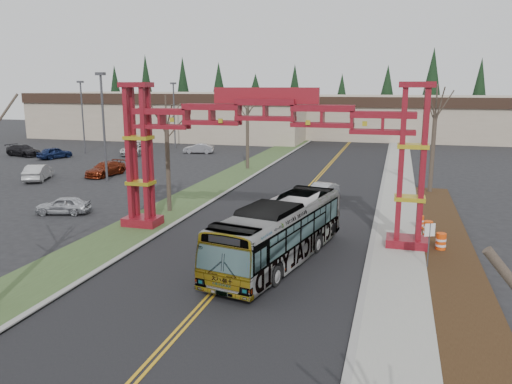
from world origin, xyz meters
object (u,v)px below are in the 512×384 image
(light_pole_mid, at_px, (82,112))
(light_pole_far, at_px, (174,111))
(bare_tree_right_far, at_px, (435,114))
(barrel_north, at_px, (420,223))
(transit_bus, at_px, (279,232))
(gateway_arch, at_px, (265,135))
(parked_car_far_a, at_px, (199,148))
(parked_car_far_b, at_px, (134,149))
(barrel_south, at_px, (441,242))
(light_pole_near, at_px, (103,119))
(barrel_mid, at_px, (428,229))
(parked_car_mid_b, at_px, (55,153))
(street_sign, at_px, (429,237))
(parked_car_near_a, at_px, (63,205))
(retail_building_west, at_px, (179,114))
(bare_tree_median_mid, at_px, (166,126))
(silver_sedan, at_px, (321,192))
(parked_car_near_b, at_px, (38,172))
(parked_car_mid_a, at_px, (106,169))
(parked_car_far_c, at_px, (23,150))
(retail_building_east, at_px, (416,117))
(bare_tree_median_far, at_px, (247,110))

(light_pole_mid, bearing_deg, light_pole_far, 42.51)
(bare_tree_right_far, distance_m, barrel_north, 13.03)
(transit_bus, height_order, bare_tree_right_far, bare_tree_right_far)
(gateway_arch, distance_m, parked_car_far_a, 38.08)
(parked_car_far_b, distance_m, barrel_south, 45.95)
(light_pole_near, distance_m, barrel_north, 29.28)
(gateway_arch, xyz_separation_m, barrel_mid, (9.20, 2.37, -5.49))
(light_pole_near, relative_size, barrel_mid, 10.01)
(gateway_arch, bearing_deg, barrel_north, 24.20)
(parked_car_mid_b, relative_size, parked_car_far_a, 1.06)
(light_pole_far, bearing_deg, light_pole_mid, -137.49)
(parked_car_mid_b, relative_size, street_sign, 1.83)
(gateway_arch, xyz_separation_m, barrel_south, (9.74, -0.06, -5.48))
(parked_car_near_a, xyz_separation_m, parked_car_mid_b, (-18.08, 22.70, 0.09))
(retail_building_west, distance_m, parked_car_far_b, 24.89)
(bare_tree_median_mid, bearing_deg, barrel_north, 0.26)
(silver_sedan, height_order, parked_car_near_b, parked_car_near_b)
(parked_car_mid_a, xyz_separation_m, parked_car_far_c, (-17.81, 9.55, 0.03))
(retail_building_west, height_order, light_pole_near, light_pole_near)
(barrel_north, bearing_deg, light_pole_near, 162.14)
(transit_bus, distance_m, parked_car_near_a, 17.40)
(parked_car_far_a, height_order, parked_car_far_c, parked_car_far_c)
(gateway_arch, xyz_separation_m, street_sign, (8.92, -3.05, -4.34))
(barrel_south, bearing_deg, parked_car_near_b, 161.78)
(barrel_mid, bearing_deg, street_sign, -92.95)
(parked_car_mid_a, distance_m, barrel_south, 33.63)
(retail_building_east, distance_m, parked_car_near_a, 65.61)
(parked_car_near_b, bearing_deg, parked_car_near_a, 112.66)
(barrel_mid, bearing_deg, retail_building_east, 89.23)
(parked_car_far_b, bearing_deg, gateway_arch, -59.52)
(barrel_south, bearing_deg, parked_car_mid_a, 153.06)
(gateway_arch, distance_m, barrel_mid, 10.98)
(parked_car_mid_b, bearing_deg, barrel_north, 173.68)
(parked_car_near_b, bearing_deg, parked_car_far_a, -130.89)
(retail_building_west, height_order, transit_bus, retail_building_west)
(light_pole_mid, relative_size, street_sign, 4.07)
(parked_car_far_c, bearing_deg, gateway_arch, -109.56)
(barrel_north, bearing_deg, street_sign, -89.06)
(silver_sedan, height_order, parked_car_mid_b, parked_car_mid_b)
(silver_sedan, distance_m, light_pole_near, 21.17)
(retail_building_west, xyz_separation_m, parked_car_mid_b, (-2.84, -29.99, -3.05))
(street_sign, bearing_deg, parked_car_mid_b, 147.10)
(bare_tree_median_far, bearing_deg, light_pole_mid, 165.53)
(gateway_arch, relative_size, barrel_south, 18.10)
(retail_building_east, xyz_separation_m, parked_car_mid_a, (-30.24, -46.78, -2.82))
(bare_tree_median_far, height_order, barrel_mid, bare_tree_median_far)
(retail_building_east, xyz_separation_m, light_pole_mid, (-42.15, -32.82, 1.87))
(retail_building_west, xyz_separation_m, light_pole_mid, (-2.15, -24.82, 1.62))
(retail_building_west, relative_size, light_pole_mid, 4.95)
(bare_tree_right_far, bearing_deg, parked_car_far_c, 169.06)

